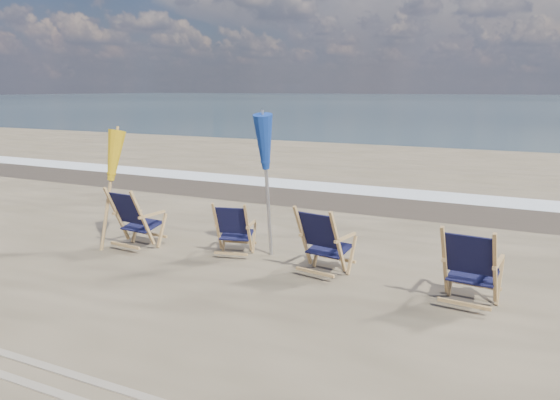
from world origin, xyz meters
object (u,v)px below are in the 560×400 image
(beach_chair_0, at_px, (143,221))
(umbrella_yellow, at_px, (106,161))
(beach_chair_2, at_px, (338,245))
(beach_chair_1, at_px, (248,230))
(umbrella_blue, at_px, (267,148))
(beach_chair_3, at_px, (495,272))

(beach_chair_0, bearing_deg, umbrella_yellow, 5.58)
(beach_chair_2, relative_size, umbrella_yellow, 0.52)
(beach_chair_1, bearing_deg, umbrella_blue, -167.96)
(beach_chair_1, bearing_deg, beach_chair_0, 2.26)
(beach_chair_0, relative_size, beach_chair_2, 1.03)
(beach_chair_0, xyz_separation_m, beach_chair_3, (5.44, -0.11, -0.01))
(beach_chair_2, bearing_deg, beach_chair_0, 12.03)
(umbrella_yellow, relative_size, umbrella_blue, 0.87)
(beach_chair_1, relative_size, beach_chair_3, 0.87)
(beach_chair_2, relative_size, umbrella_blue, 0.45)
(beach_chair_2, height_order, umbrella_blue, umbrella_blue)
(beach_chair_0, height_order, umbrella_blue, umbrella_blue)
(beach_chair_0, xyz_separation_m, umbrella_blue, (1.98, 0.65, 1.24))
(beach_chair_2, xyz_separation_m, umbrella_blue, (-1.37, 0.50, 1.26))
(beach_chair_0, relative_size, beach_chair_1, 1.17)
(beach_chair_0, distance_m, beach_chair_1, 1.78)
(beach_chair_0, height_order, beach_chair_1, beach_chair_0)
(beach_chair_0, distance_m, beach_chair_3, 5.44)
(umbrella_yellow, bearing_deg, umbrella_blue, 13.68)
(beach_chair_3, bearing_deg, beach_chair_1, -4.39)
(beach_chair_0, relative_size, umbrella_yellow, 0.54)
(beach_chair_0, xyz_separation_m, beach_chair_2, (3.35, 0.15, -0.01))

